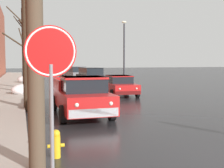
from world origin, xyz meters
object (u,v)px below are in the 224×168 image
suv_black_parked_kerbside_mid (91,76)px  sedan_silver_queued_behind_truck (68,73)px  fire_hydrant (56,144)px  stop_sign_at_corner (51,70)px  pickup_truck_red_approaching_near_lane (81,96)px  bare_tree_mid_block (25,51)px  bare_tree_far_down_block (24,46)px  suv_grey_parked_far_down_block (76,73)px  bare_tree_second_along_sidewalk (27,41)px  street_lamp_post (124,51)px  sedan_red_parked_kerbside_close (120,85)px

suv_black_parked_kerbside_mid → sedan_silver_queued_behind_truck: bearing=90.2°
fire_hydrant → stop_sign_at_corner: 3.41m
pickup_truck_red_approaching_near_lane → stop_sign_at_corner: bearing=-104.2°
bare_tree_mid_block → fire_hydrant: 15.29m
bare_tree_far_down_block → suv_black_parked_kerbside_mid: 6.68m
bare_tree_mid_block → suv_grey_parked_far_down_block: bearing=63.9°
suv_black_parked_kerbside_mid → bare_tree_second_along_sidewalk: bearing=-116.4°
suv_grey_parked_far_down_block → fire_hydrant: suv_grey_parked_far_down_block is taller
suv_grey_parked_far_down_block → fire_hydrant: size_ratio=6.52×
pickup_truck_red_approaching_near_lane → suv_grey_parked_far_down_block: bearing=79.9°
suv_grey_parked_far_down_block → stop_sign_at_corner: bearing=-101.2°
pickup_truck_red_approaching_near_lane → fire_hydrant: (-1.71, -5.40, -0.53)m
fire_hydrant → street_lamp_post: (8.20, 17.62, 3.02)m
bare_tree_mid_block → sedan_red_parked_kerbside_close: 7.44m
suv_black_parked_kerbside_mid → sedan_red_parked_kerbside_close: bearing=-88.5°
pickup_truck_red_approaching_near_lane → suv_black_parked_kerbside_mid: size_ratio=1.12×
bare_tree_second_along_sidewalk → pickup_truck_red_approaching_near_lane: bearing=-44.0°
sedan_silver_queued_behind_truck → stop_sign_at_corner: (-5.87, -36.13, 1.52)m
sedan_silver_queued_behind_truck → street_lamp_post: (2.70, -15.71, 2.62)m
bare_tree_far_down_block → pickup_truck_red_approaching_near_lane: size_ratio=1.43×
suv_grey_parked_far_down_block → pickup_truck_red_approaching_near_lane: bearing=-100.1°
suv_black_parked_kerbside_mid → street_lamp_post: street_lamp_post is taller
bare_tree_second_along_sidewalk → bare_tree_far_down_block: 11.02m
bare_tree_mid_block → fire_hydrant: bearing=-88.1°
suv_black_parked_kerbside_mid → fire_hydrant: size_ratio=6.88×
bare_tree_second_along_sidewalk → suv_black_parked_kerbside_mid: size_ratio=1.34×
bare_tree_far_down_block → stop_sign_at_corner: bare_tree_far_down_block is taller
suv_black_parked_kerbside_mid → sedan_silver_queued_behind_truck: suv_black_parked_kerbside_mid is taller
bare_tree_far_down_block → suv_grey_parked_far_down_block: 11.26m
suv_grey_parked_far_down_block → stop_sign_at_corner: (-6.03, -30.41, 1.28)m
bare_tree_mid_block → bare_tree_second_along_sidewalk: bearing=-90.0°
bare_tree_far_down_block → sedan_silver_queued_behind_truck: size_ratio=1.89×
suv_black_parked_kerbside_mid → suv_grey_parked_far_down_block: (0.11, 7.93, -0.00)m
fire_hydrant → suv_black_parked_kerbside_mid: bearing=74.2°
bare_tree_far_down_block → bare_tree_second_along_sidewalk: bearing=-90.2°
suv_black_parked_kerbside_mid → stop_sign_at_corner: (-5.92, -22.48, 1.28)m
suv_black_parked_kerbside_mid → bare_tree_mid_block: bearing=-142.4°
suv_black_parked_kerbside_mid → pickup_truck_red_approaching_near_lane: bearing=-105.1°
suv_black_parked_kerbside_mid → suv_grey_parked_far_down_block: 7.93m
bare_tree_mid_block → bare_tree_far_down_block: 3.56m
bare_tree_second_along_sidewalk → pickup_truck_red_approaching_near_lane: size_ratio=1.21×
sedan_red_parked_kerbside_close → suv_grey_parked_far_down_block: suv_grey_parked_far_down_block is taller
sedan_red_parked_kerbside_close → suv_grey_parked_far_down_block: 15.85m
bare_tree_second_along_sidewalk → suv_grey_parked_far_down_block: bare_tree_second_along_sidewalk is taller
bare_tree_second_along_sidewalk → pickup_truck_red_approaching_near_lane: 3.94m
sedan_red_parked_kerbside_close → bare_tree_second_along_sidewalk: bearing=-145.8°
suv_black_parked_kerbside_mid → street_lamp_post: (2.65, -2.07, 2.38)m
bare_tree_second_along_sidewalk → sedan_red_parked_kerbside_close: (6.24, 4.24, -2.62)m
suv_grey_parked_far_down_block → sedan_silver_queued_behind_truck: 5.72m
bare_tree_mid_block → sedan_red_parked_kerbside_close: size_ratio=1.45×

